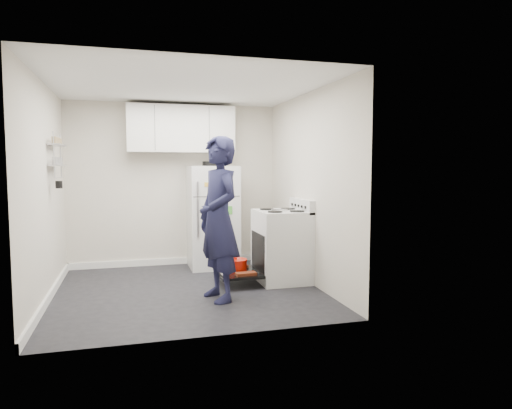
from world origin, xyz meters
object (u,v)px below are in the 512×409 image
object	(u,v)px
electric_range	(281,246)
person	(219,219)
refrigerator	(213,216)
open_oven_door	(237,269)

from	to	relation	value
electric_range	person	world-z (taller)	person
electric_range	refrigerator	world-z (taller)	refrigerator
refrigerator	electric_range	bearing A→B (deg)	-56.64
electric_range	person	bearing A→B (deg)	-146.68
open_oven_door	person	bearing A→B (deg)	-119.27
electric_range	open_oven_door	size ratio (longest dim) A/B	1.57
refrigerator	person	bearing A→B (deg)	-97.88
person	electric_range	bearing A→B (deg)	108.00
open_oven_door	refrigerator	xyz separation A→B (m)	(-0.12, 1.08, 0.58)
electric_range	open_oven_door	distance (m)	0.66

